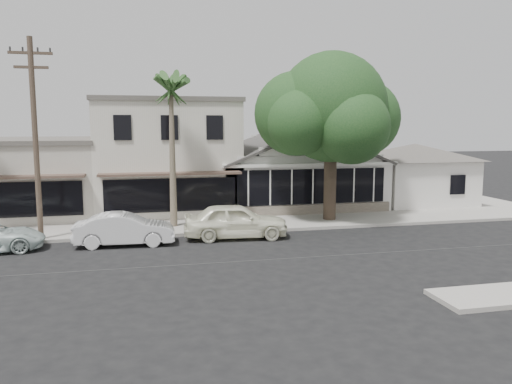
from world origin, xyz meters
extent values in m
plane|color=black|center=(0.00, 0.00, 0.00)|extent=(140.00, 140.00, 0.00)
cube|color=#9E9991|center=(-8.00, 6.75, 0.07)|extent=(90.00, 3.50, 0.15)
cube|color=silver|center=(5.00, 12.50, 1.50)|extent=(10.00, 8.00, 3.00)
cube|color=black|center=(5.00, 8.44, 1.75)|extent=(8.80, 0.10, 2.00)
cube|color=#60564C|center=(5.00, 8.45, 0.35)|extent=(9.60, 0.18, 0.70)
cube|color=silver|center=(13.20, 11.50, 1.50)|extent=(6.00, 6.00, 3.00)
cube|color=silver|center=(-3.00, 13.50, 3.25)|extent=(8.00, 10.00, 6.50)
cube|color=beige|center=(-12.00, 13.50, 2.10)|extent=(10.00, 10.00, 4.20)
cylinder|color=brown|center=(-9.00, 5.20, 4.50)|extent=(0.24, 0.24, 9.00)
cube|color=brown|center=(-9.00, 5.20, 8.30)|extent=(1.80, 0.12, 0.12)
cube|color=brown|center=(-9.00, 5.20, 7.70)|extent=(1.40, 0.12, 0.12)
imported|color=white|center=(-0.30, 4.03, 0.82)|extent=(4.95, 2.32, 1.64)
imported|color=white|center=(-5.30, 3.76, 0.71)|extent=(4.37, 1.70, 1.42)
cylinder|color=#4D3D2F|center=(5.40, 6.77, 1.79)|extent=(0.67, 0.67, 3.59)
sphere|color=#193D1A|center=(5.40, 6.77, 6.17)|extent=(5.83, 5.83, 5.83)
sphere|color=#193D1A|center=(7.42, 7.44, 5.60)|extent=(4.26, 4.26, 4.26)
sphere|color=#193D1A|center=(3.60, 7.21, 5.83)|extent=(4.48, 4.48, 4.48)
sphere|color=#193D1A|center=(5.85, 5.08, 5.16)|extent=(3.81, 3.81, 3.81)
sphere|color=#193D1A|center=(4.73, 8.56, 6.50)|extent=(4.04, 4.04, 4.04)
sphere|color=#193D1A|center=(6.74, 8.34, 6.95)|extent=(3.59, 3.59, 3.59)
sphere|color=#193D1A|center=(3.38, 5.87, 5.38)|extent=(3.36, 3.36, 3.36)
cone|color=#726651|center=(-2.98, 6.78, 3.40)|extent=(0.38, 0.38, 6.80)
camera|label=1|loc=(-4.48, -18.38, 5.24)|focal=35.00mm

